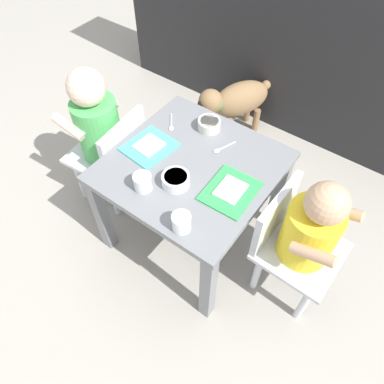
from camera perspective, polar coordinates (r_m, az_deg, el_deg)
ground_plane at (r=1.68m, az=-0.00°, el=-6.30°), size 7.00×7.00×0.00m
kitchen_cabinet_back at (r=2.06m, az=18.12°, el=20.72°), size 2.12×0.30×0.88m
dining_table at (r=1.37m, az=-0.00°, el=2.13°), size 0.58×0.58×0.45m
seated_child_left at (r=1.57m, az=-14.19°, el=9.75°), size 0.31×0.31×0.67m
seated_child_right at (r=1.29m, az=17.50°, el=-5.76°), size 0.29×0.29×0.62m
dog at (r=2.00m, az=6.82°, el=14.03°), size 0.29×0.41×0.32m
food_tray_left at (r=1.38m, az=-6.68°, el=7.06°), size 0.17×0.19×0.02m
food_tray_right at (r=1.24m, az=6.01°, el=0.18°), size 0.16×0.19×0.02m
water_cup_left at (r=1.13m, az=-1.66°, el=-4.86°), size 0.06×0.06×0.06m
water_cup_right at (r=1.24m, az=-7.67°, el=1.43°), size 0.06×0.06×0.06m
cereal_bowl_left_side at (r=1.44m, az=2.70°, el=10.50°), size 0.09×0.09×0.04m
veggie_bowl_near at (r=1.24m, az=-2.54°, el=1.92°), size 0.10×0.10×0.04m
spoon_by_left_tray at (r=1.37m, az=4.74°, el=6.82°), size 0.05×0.10×0.01m
spoon_by_right_tray at (r=1.47m, az=-3.27°, el=10.54°), size 0.07×0.09×0.01m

